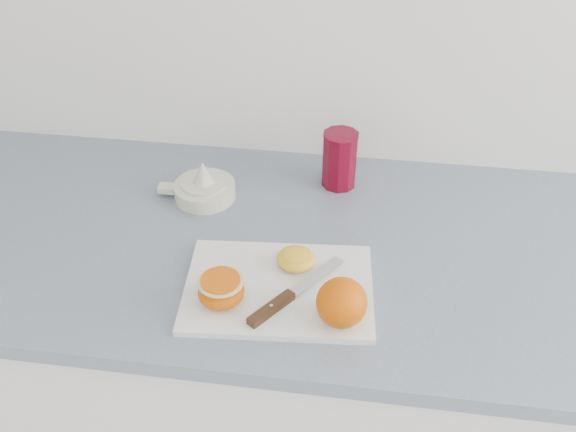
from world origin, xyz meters
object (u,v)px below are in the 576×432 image
(cutting_board, at_px, (279,288))
(half_orange, at_px, (221,290))
(red_tumbler, at_px, (340,161))
(citrus_juicer, at_px, (204,188))
(counter, at_px, (284,389))

(cutting_board, height_order, half_orange, half_orange)
(red_tumbler, bearing_deg, citrus_juicer, -162.24)
(counter, xyz_separation_m, citrus_juicer, (-0.18, 0.11, 0.47))
(cutting_board, height_order, citrus_juicer, citrus_juicer)
(counter, xyz_separation_m, red_tumbler, (0.09, 0.19, 0.50))
(counter, height_order, red_tumbler, red_tumbler)
(counter, distance_m, cutting_board, 0.47)
(half_orange, xyz_separation_m, citrus_juicer, (-0.10, 0.29, -0.01))
(counter, bearing_deg, citrus_juicer, 148.85)
(cutting_board, relative_size, red_tumbler, 2.63)
(half_orange, height_order, citrus_juicer, citrus_juicer)
(half_orange, bearing_deg, counter, 69.07)
(counter, bearing_deg, cutting_board, -84.62)
(half_orange, height_order, red_tumbler, red_tumbler)
(citrus_juicer, xyz_separation_m, red_tumbler, (0.26, 0.08, 0.03))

